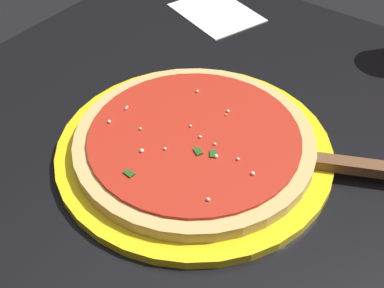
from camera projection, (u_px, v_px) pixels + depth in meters
name	position (u px, v px, depth m)	size (l,w,h in m)	color
restaurant_table	(211.00, 235.00, 0.75)	(0.90, 0.88, 0.75)	black
serving_plate	(192.00, 152.00, 0.66)	(0.35, 0.35, 0.01)	yellow
pizza	(192.00, 143.00, 0.65)	(0.30, 0.30, 0.02)	#DBB26B
pizza_server	(327.00, 164.00, 0.63)	(0.13, 0.22, 0.01)	silver
napkin_folded_right	(216.00, 13.00, 0.93)	(0.11, 0.15, 0.00)	white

